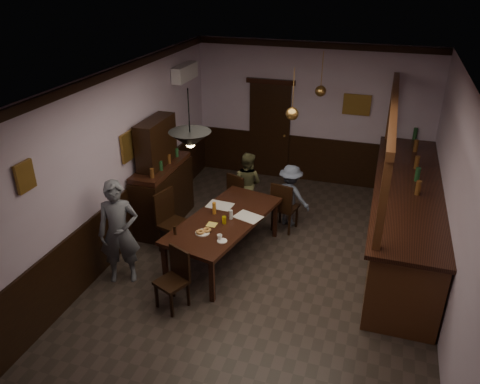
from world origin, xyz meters
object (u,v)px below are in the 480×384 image
at_px(chair_side, 170,218).
at_px(soda_can, 224,220).
at_px(chair_far_left, 239,194).
at_px(chair_near, 175,276).
at_px(pendant_brass_far, 321,91).
at_px(pendant_brass_mid, 292,114).
at_px(dining_table, 224,222).
at_px(person_seated_right, 290,196).
at_px(person_seated_left, 247,183).
at_px(person_standing, 119,233).
at_px(chair_far_right, 284,205).
at_px(bar_counter, 404,216).
at_px(sideboard, 161,184).
at_px(coffee_cup, 220,237).
at_px(pendant_iron, 190,140).

relative_size(chair_side, soda_can, 8.76).
xyz_separation_m(chair_far_left, chair_near, (-0.09, -2.65, -0.02)).
xyz_separation_m(chair_far_left, soda_can, (0.24, -1.50, 0.30)).
bearing_deg(pendant_brass_far, pendant_brass_mid, -97.47).
bearing_deg(chair_near, pendant_brass_mid, 85.77).
bearing_deg(dining_table, person_seated_right, 61.49).
relative_size(person_seated_left, soda_can, 10.34).
height_order(chair_far_left, person_standing, person_standing).
xyz_separation_m(chair_far_right, bar_counter, (2.03, 0.00, 0.11)).
xyz_separation_m(chair_near, pendant_brass_far, (1.32, 3.65, 1.81)).
distance_m(person_seated_left, sideboard, 1.61).
bearing_deg(chair_side, chair_far_right, -40.62).
bearing_deg(coffee_cup, person_seated_left, 108.93).
relative_size(dining_table, person_seated_left, 1.90).
height_order(chair_near, person_seated_left, person_seated_left).
bearing_deg(pendant_brass_far, soda_can, -111.62).
height_order(sideboard, bar_counter, bar_counter).
bearing_deg(pendant_iron, chair_far_left, 90.31).
relative_size(chair_near, pendant_iron, 1.13).
bearing_deg(pendant_brass_mid, chair_far_right, 112.68).
xyz_separation_m(chair_far_right, person_standing, (-2.00, -2.14, 0.30)).
xyz_separation_m(chair_far_right, pendant_iron, (-0.88, -1.93, 1.80)).
distance_m(chair_far_right, coffee_cup, 1.88).
height_order(chair_far_right, pendant_brass_far, pendant_brass_far).
height_order(person_seated_left, person_seated_right, person_seated_left).
xyz_separation_m(dining_table, pendant_brass_far, (1.05, 2.35, 1.61)).
distance_m(person_seated_left, coffee_cup, 2.26).
distance_m(coffee_cup, pendant_iron, 1.56).
height_order(person_seated_left, bar_counter, bar_counter).
xyz_separation_m(chair_near, bar_counter, (3.01, 2.45, 0.15)).
xyz_separation_m(chair_near, person_seated_right, (1.04, 2.72, 0.10)).
xyz_separation_m(chair_far_right, pendant_brass_far, (0.33, 1.21, 1.78)).
distance_m(person_seated_left, person_seated_right, 0.90).
bearing_deg(pendant_brass_mid, pendant_iron, -122.29).
bearing_deg(chair_far_left, person_seated_right, -151.81).
relative_size(chair_far_right, person_standing, 0.58).
bearing_deg(coffee_cup, pendant_brass_mid, 76.73).
bearing_deg(chair_near, chair_far_left, 111.55).
bearing_deg(coffee_cup, chair_far_left, 111.90).
height_order(person_seated_left, coffee_cup, person_seated_left).
relative_size(chair_near, person_standing, 0.54).
bearing_deg(person_seated_right, pendant_brass_far, -89.43).
bearing_deg(pendant_brass_far, pendant_iron, -111.21).
bearing_deg(person_seated_left, person_seated_right, 179.33).
height_order(chair_far_left, chair_side, chair_side).
bearing_deg(person_seated_right, dining_table, 78.46).
bearing_deg(person_seated_right, soda_can, 82.41).
distance_m(chair_side, sideboard, 0.93).
xyz_separation_m(coffee_cup, soda_can, (-0.10, 0.47, 0.01)).
height_order(pendant_iron, pendant_brass_far, same).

